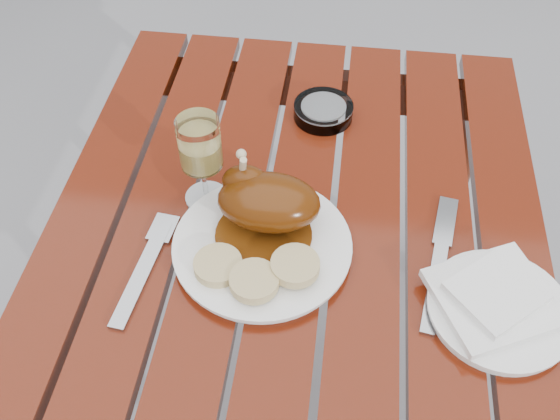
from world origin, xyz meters
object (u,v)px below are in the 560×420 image
object	(u,v)px
table	(287,381)
dinner_plate	(262,247)
ashtray	(323,111)
side_plate	(499,310)
wine_glass	(202,162)

from	to	relation	value
table	dinner_plate	distance (m)	0.39
table	ashtray	world-z (taller)	ashtray
ashtray	dinner_plate	bearing A→B (deg)	-101.58
dinner_plate	side_plate	xyz separation A→B (m)	(0.35, -0.07, -0.00)
dinner_plate	side_plate	bearing A→B (deg)	-11.16
table	wine_glass	size ratio (longest dim) A/B	7.18
wine_glass	table	bearing A→B (deg)	-40.34
dinner_plate	side_plate	world-z (taller)	dinner_plate
side_plate	dinner_plate	bearing A→B (deg)	168.84
wine_glass	side_plate	world-z (taller)	wine_glass
wine_glass	side_plate	size ratio (longest dim) A/B	0.81
table	wine_glass	distance (m)	0.50
side_plate	ashtray	world-z (taller)	ashtray
dinner_plate	ashtray	bearing A→B (deg)	78.42
ashtray	wine_glass	bearing A→B (deg)	-127.26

